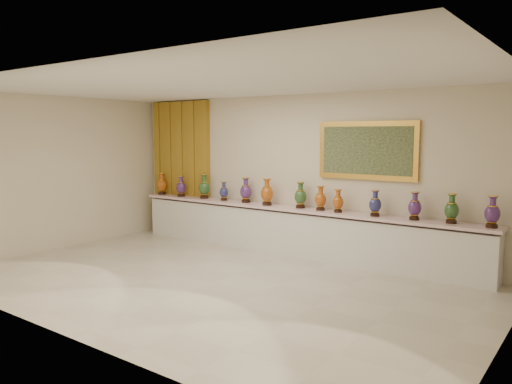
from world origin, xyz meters
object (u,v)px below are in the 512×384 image
vase_0 (162,185)px  vase_1 (181,187)px  counter (292,232)px  vase_2 (204,188)px

vase_0 → vase_1: bearing=-1.9°
vase_1 → vase_0: bearing=178.1°
counter → vase_0: size_ratio=14.90×
counter → vase_2: size_ratio=14.09×
counter → vase_1: bearing=-178.8°
vase_1 → counter: bearing=1.2°
vase_0 → counter: bearing=0.6°
vase_0 → vase_2: bearing=2.2°
vase_2 → vase_0: bearing=-177.8°
vase_0 → vase_2: size_ratio=0.95×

